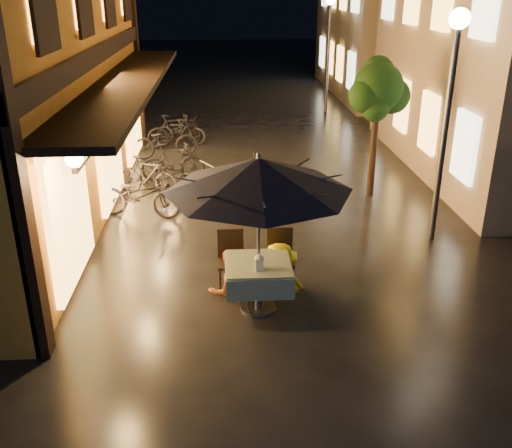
{
  "coord_description": "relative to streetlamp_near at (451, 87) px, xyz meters",
  "views": [
    {
      "loc": [
        -1.03,
        -7.92,
        4.6
      ],
      "look_at": [
        -0.54,
        0.21,
        1.15
      ],
      "focal_mm": 40.0,
      "sensor_mm": 36.0,
      "label": 1
    }
  ],
  "objects": [
    {
      "name": "bicycle_1",
      "position": [
        -5.79,
        2.81,
        -2.45
      ],
      "size": [
        1.62,
        1.0,
        0.94
      ],
      "primitive_type": "imported",
      "rotation": [
        0.0,
        0.0,
        1.19
      ],
      "color": "black",
      "rests_on": "ground"
    },
    {
      "name": "cafe_chair_right",
      "position": [
        -3.14,
        -1.66,
        -2.38
      ],
      "size": [
        0.42,
        0.42,
        0.97
      ],
      "color": "black",
      "rests_on": "ground"
    },
    {
      "name": "cafe_chair_left",
      "position": [
        -3.94,
        -1.66,
        -2.38
      ],
      "size": [
        0.42,
        0.42,
        0.97
      ],
      "color": "black",
      "rests_on": "ground"
    },
    {
      "name": "bicycle_0",
      "position": [
        -5.81,
        1.48,
        -2.44
      ],
      "size": [
        1.92,
        1.06,
        0.96
      ],
      "primitive_type": "imported",
      "rotation": [
        0.0,
        0.0,
        1.33
      ],
      "color": "black",
      "rests_on": "ground"
    },
    {
      "name": "street_tree",
      "position": [
        -0.59,
        2.51,
        -0.5
      ],
      "size": [
        1.43,
        1.2,
        3.15
      ],
      "color": "black",
      "rests_on": "ground"
    },
    {
      "name": "bicycle_4",
      "position": [
        -5.66,
        5.97,
        -2.43
      ],
      "size": [
        1.95,
        1.14,
        0.97
      ],
      "primitive_type": "imported",
      "rotation": [
        0.0,
        0.0,
        1.86
      ],
      "color": "black",
      "rests_on": "ground"
    },
    {
      "name": "streetlamp_near",
      "position": [
        0.0,
        0.0,
        0.0
      ],
      "size": [
        0.36,
        0.36,
        4.23
      ],
      "color": "#59595E",
      "rests_on": "ground"
    },
    {
      "name": "bicycle_3",
      "position": [
        -5.28,
        3.9,
        -2.44
      ],
      "size": [
        1.64,
        0.64,
        0.96
      ],
      "primitive_type": "imported",
      "rotation": [
        0.0,
        0.0,
        1.69
      ],
      "color": "black",
      "rests_on": "ground"
    },
    {
      "name": "person_yellow",
      "position": [
        -3.16,
        -1.86,
        -2.12
      ],
      "size": [
        1.15,
        0.85,
        1.59
      ],
      "primitive_type": "imported",
      "rotation": [
        0.0,
        0.0,
        3.42
      ],
      "color": "#FBE200",
      "rests_on": "ground"
    },
    {
      "name": "east_building_far",
      "position": [
        4.49,
        16.0,
        0.74
      ],
      "size": [
        7.3,
        10.3,
        7.3
      ],
      "color": "#A29082",
      "rests_on": "ground"
    },
    {
      "name": "table_lantern",
      "position": [
        -3.54,
        -2.6,
        -2.0
      ],
      "size": [
        0.16,
        0.16,
        0.25
      ],
      "color": "white",
      "rests_on": "cafe_table"
    },
    {
      "name": "bicycle_6",
      "position": [
        -5.3,
        7.44,
        -2.5
      ],
      "size": [
        1.69,
        1.0,
        0.84
      ],
      "primitive_type": "imported",
      "rotation": [
        0.0,
        0.0,
        1.27
      ],
      "color": "#222128",
      "rests_on": "ground"
    },
    {
      "name": "person_orange",
      "position": [
        -3.98,
        -1.85,
        -2.2
      ],
      "size": [
        0.83,
        0.74,
        1.43
      ],
      "primitive_type": "imported",
      "rotation": [
        0.0,
        0.0,
        3.48
      ],
      "color": "orange",
      "rests_on": "ground"
    },
    {
      "name": "streetlamp_far",
      "position": [
        0.0,
        12.0,
        0.0
      ],
      "size": [
        0.36,
        0.36,
        4.23
      ],
      "color": "#59595E",
      "rests_on": "ground"
    },
    {
      "name": "bicycle_2",
      "position": [
        -5.35,
        3.09,
        -2.52
      ],
      "size": [
        1.6,
        1.06,
        0.8
      ],
      "primitive_type": "imported",
      "rotation": [
        0.0,
        0.0,
        1.18
      ],
      "color": "black",
      "rests_on": "ground"
    },
    {
      "name": "bicycle_5",
      "position": [
        -5.47,
        7.06,
        -2.41
      ],
      "size": [
        1.75,
        0.94,
        1.01
      ],
      "primitive_type": "imported",
      "rotation": [
        0.0,
        0.0,
        1.86
      ],
      "color": "black",
      "rests_on": "ground"
    },
    {
      "name": "ground",
      "position": [
        -3.0,
        -2.0,
        -2.92
      ],
      "size": [
        90.0,
        90.0,
        0.0
      ],
      "primitive_type": "plane",
      "color": "black",
      "rests_on": "ground"
    },
    {
      "name": "cafe_table",
      "position": [
        -3.54,
        -2.39,
        -2.33
      ],
      "size": [
        0.99,
        0.99,
        0.78
      ],
      "color": "#59595E",
      "rests_on": "ground"
    },
    {
      "name": "patio_umbrella",
      "position": [
        -3.54,
        -2.39,
        -0.77
      ],
      "size": [
        2.69,
        2.69,
        2.46
      ],
      "color": "#59595E",
      "rests_on": "ground"
    }
  ]
}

